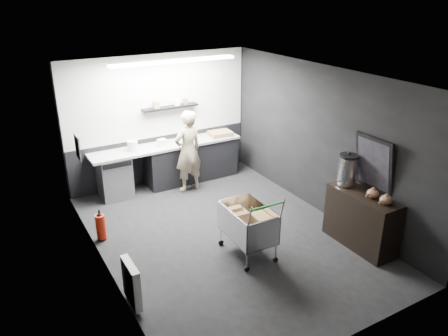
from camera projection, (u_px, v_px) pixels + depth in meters
floor at (226, 236)px, 7.42m from camera, size 5.50×5.50×0.00m
ceiling at (226, 77)px, 6.38m from camera, size 5.50×5.50×0.00m
wall_back at (160, 120)px, 9.10m from camera, size 5.50×0.00×5.50m
wall_front at (354, 244)px, 4.70m from camera, size 5.50×0.00×5.50m
wall_left at (100, 189)px, 5.98m from camera, size 0.00×5.50×5.50m
wall_right at (322, 141)px, 7.82m from camera, size 0.00×5.50×5.50m
kitchen_wall_panel at (159, 96)px, 8.89m from camera, size 3.95×0.02×1.70m
dado_panel at (162, 158)px, 9.41m from camera, size 3.95×0.02×1.00m
floating_shelf at (170, 107)px, 8.99m from camera, size 1.20×0.22×0.04m
wall_clock at (219, 75)px, 9.41m from camera, size 0.20×0.03×0.20m
poster at (78, 147)px, 6.95m from camera, size 0.02×0.30×0.40m
poster_red_band at (77, 143)px, 6.93m from camera, size 0.02×0.22×0.10m
radiator at (131, 283)px, 5.67m from camera, size 0.10×0.50×0.60m
ceiling_strip at (174, 61)px, 7.87m from camera, size 2.40×0.20×0.04m
prep_counter at (174, 163)px, 9.24m from camera, size 3.20×0.61×0.90m
person at (188, 151)px, 8.79m from camera, size 0.67×0.50×1.69m
shopping_cart at (248, 225)px, 6.74m from camera, size 0.62×1.00×1.09m
sideboard at (361, 212)px, 6.98m from camera, size 0.52×1.22×1.83m
fire_extinguisher at (101, 226)px, 7.22m from camera, size 0.16×0.16×0.53m
cardboard_box at (220, 134)px, 9.52m from camera, size 0.51×0.40×0.10m
pink_tub at (133, 146)px, 8.64m from camera, size 0.21×0.21×0.21m
white_container at (162, 143)px, 8.89m from camera, size 0.19×0.16×0.15m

